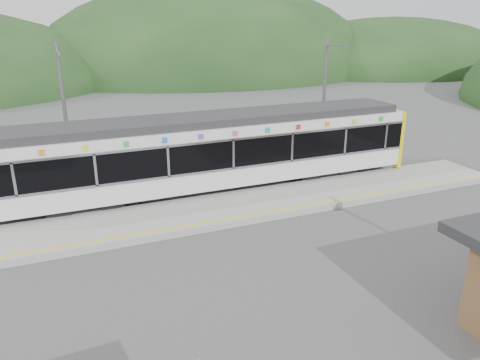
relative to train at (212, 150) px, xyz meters
name	(u,v)px	position (x,y,z in m)	size (l,w,h in m)	color
ground	(284,239)	(0.74, -6.00, -2.06)	(120.00, 120.00, 0.00)	#4C4C4F
hills	(341,177)	(6.93, -0.71, -2.06)	(146.00, 149.00, 26.00)	#1E3D19
platform	(249,205)	(0.74, -2.70, -1.91)	(26.00, 3.20, 0.30)	#9E9E99
yellow_line	(262,213)	(0.74, -4.00, -1.76)	(26.00, 0.10, 0.01)	yellow
train	(212,150)	(0.00, 0.00, 0.00)	(20.44, 3.01, 3.74)	black
catenary_mast_west	(66,118)	(-6.26, 2.56, 1.58)	(0.18, 1.80, 7.00)	slate
catenary_mast_east	(324,98)	(7.74, 2.56, 1.58)	(0.18, 1.80, 7.00)	slate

